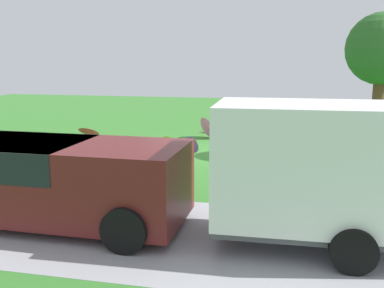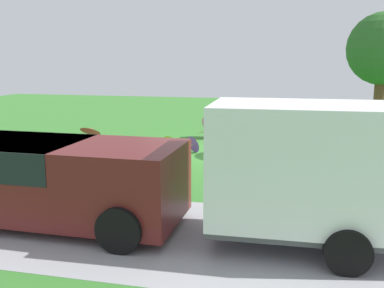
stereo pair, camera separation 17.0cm
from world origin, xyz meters
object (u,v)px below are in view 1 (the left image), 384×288
at_px(parasol_yellow_0, 171,140).
at_px(parasol_teal_2, 299,165).
at_px(van_dark, 53,175).
at_px(parasol_purple_1, 293,130).
at_px(shade_tree, 382,51).
at_px(parasol_yellow_3, 222,125).
at_px(parasol_pink_0, 209,127).
at_px(parasol_orange_0, 240,136).
at_px(parasol_purple_0, 194,144).
at_px(parasol_red_0, 89,130).
at_px(parasol_yellow_2, 358,163).
at_px(park_bench, 43,151).
at_px(box_trailer_white, 317,168).

xyz_separation_m(parasol_yellow_0, parasol_teal_2, (-4.26, 3.37, 0.14)).
height_order(van_dark, parasol_purple_1, van_dark).
bearing_deg(parasol_purple_1, van_dark, 63.31).
relative_size(shade_tree, parasol_yellow_3, 5.18).
bearing_deg(parasol_pink_0, parasol_orange_0, 134.78).
xyz_separation_m(parasol_orange_0, parasol_yellow_0, (2.34, 0.65, -0.12)).
relative_size(parasol_purple_0, parasol_red_0, 0.76).
bearing_deg(parasol_yellow_2, parasol_red_0, -17.56).
bearing_deg(parasol_red_0, shade_tree, 179.47).
relative_size(parasol_orange_0, parasol_yellow_2, 0.99).
height_order(park_bench, parasol_yellow_3, park_bench).
bearing_deg(parasol_red_0, parasol_teal_2, 155.65).
bearing_deg(shade_tree, parasol_pink_0, -21.35).
height_order(van_dark, parasol_yellow_3, van_dark).
bearing_deg(park_bench, parasol_purple_1, -143.86).
distance_m(parasol_yellow_0, parasol_purple_1, 4.42).
height_order(van_dark, park_bench, van_dark).
bearing_deg(parasol_pink_0, parasol_yellow_3, -102.02).
xyz_separation_m(parasol_orange_0, parasol_teal_2, (-1.92, 4.02, 0.02)).
xyz_separation_m(parasol_teal_2, parasol_purple_1, (0.11, -4.86, 0.12)).
bearing_deg(parasol_teal_2, parasol_purple_0, -39.23).
bearing_deg(park_bench, parasol_pink_0, -123.89).
height_order(park_bench, parasol_red_0, park_bench).
height_order(van_dark, parasol_yellow_0, van_dark).
height_order(shade_tree, parasol_pink_0, shade_tree).
distance_m(park_bench, parasol_yellow_3, 8.01).
relative_size(box_trailer_white, shade_tree, 0.74).
relative_size(box_trailer_white, parasol_purple_0, 5.27).
bearing_deg(box_trailer_white, park_bench, -28.01).
relative_size(parasol_yellow_0, parasol_pink_0, 0.71).
xyz_separation_m(parasol_yellow_0, parasol_purple_1, (-4.15, -1.49, 0.26)).
height_order(parasol_orange_0, parasol_purple_1, parasol_purple_1).
xyz_separation_m(parasol_orange_0, parasol_yellow_2, (-3.39, 3.50, 0.03)).
xyz_separation_m(shade_tree, parasol_orange_0, (4.26, -0.83, -2.87)).
bearing_deg(parasol_orange_0, parasol_teal_2, 115.52).
height_order(parasol_purple_0, parasol_yellow_3, parasol_yellow_3).
distance_m(parasol_orange_0, parasol_pink_0, 1.92).
height_order(van_dark, parasol_purple_0, van_dark).
bearing_deg(van_dark, parasol_pink_0, -97.72).
bearing_deg(parasol_purple_0, parasol_pink_0, -90.40).
relative_size(van_dark, shade_tree, 1.06).
xyz_separation_m(van_dark, box_trailer_white, (-4.69, 0.03, 0.41)).
height_order(parasol_pink_0, parasol_purple_1, parasol_pink_0).
bearing_deg(parasol_yellow_0, parasol_orange_0, -164.53).
height_order(parasol_purple_0, parasol_yellow_0, parasol_purple_0).
distance_m(parasol_purple_0, parasol_yellow_2, 5.23).
bearing_deg(parasol_yellow_2, shade_tree, -108.04).
xyz_separation_m(park_bench, parasol_yellow_2, (-8.48, -0.70, -0.06)).
relative_size(park_bench, parasol_orange_0, 1.94).
bearing_deg(parasol_teal_2, box_trailer_white, 92.13).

